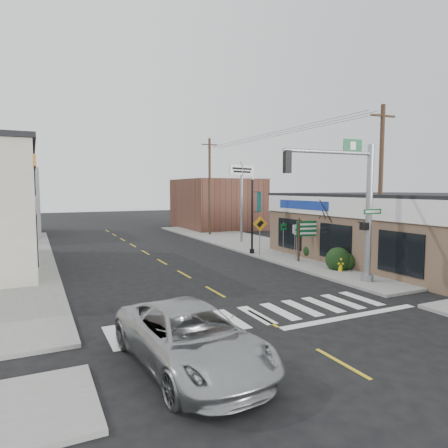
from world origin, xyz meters
name	(u,v)px	position (x,y,z in m)	size (l,w,h in m)	color
ground	(262,318)	(0.00, 0.00, 0.00)	(140.00, 140.00, 0.00)	black
sidewalk_right	(276,249)	(9.00, 13.00, 0.07)	(6.00, 38.00, 0.13)	slate
center_line	(184,274)	(0.00, 8.00, 0.01)	(0.12, 56.00, 0.01)	gold
crosswalk	(256,315)	(0.00, 0.40, 0.01)	(11.00, 2.20, 0.01)	silver
thrift_store	(409,228)	(14.50, 6.00, 2.00)	(12.00, 14.00, 4.00)	brown
bldg_distant_right	(217,204)	(12.00, 30.00, 2.80)	(8.00, 10.00, 5.60)	#553227
suv	(191,337)	(-3.62, -2.50, 0.77)	(2.57, 5.56, 1.55)	#9DA0A2
traffic_signal_pole	(357,198)	(6.41, 2.27, 4.08)	(5.24, 0.39, 6.64)	gray
guide_sign	(307,233)	(7.95, 7.87, 1.85)	(1.51, 0.13, 2.64)	#442E1F
fire_hydrant	(340,263)	(7.63, 4.58, 0.54)	(0.24, 0.24, 0.75)	yellow
ped_crossing_sign	(260,228)	(6.30, 10.74, 1.93)	(1.01, 0.07, 2.61)	gray
lamp_post	(253,209)	(6.36, 11.79, 3.17)	(0.68, 0.53, 5.24)	black
dance_center_sign	(242,181)	(8.47, 17.38, 5.13)	(3.11, 0.19, 6.61)	gray
bare_tree	(329,205)	(8.82, 6.97, 3.57)	(2.18, 2.18, 4.37)	black
shrub_front	(338,260)	(7.90, 5.07, 0.64)	(1.37, 1.37, 1.02)	#1B3317
shrub_back	(312,251)	(8.95, 8.70, 0.54)	(1.10, 1.10, 0.83)	#1A3310
utility_pole_near	(380,188)	(8.97, 3.28, 4.55)	(1.50, 0.22, 8.62)	#4A301E
utility_pole_far	(210,186)	(8.23, 23.40, 4.82)	(1.59, 0.24, 9.15)	#46311C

